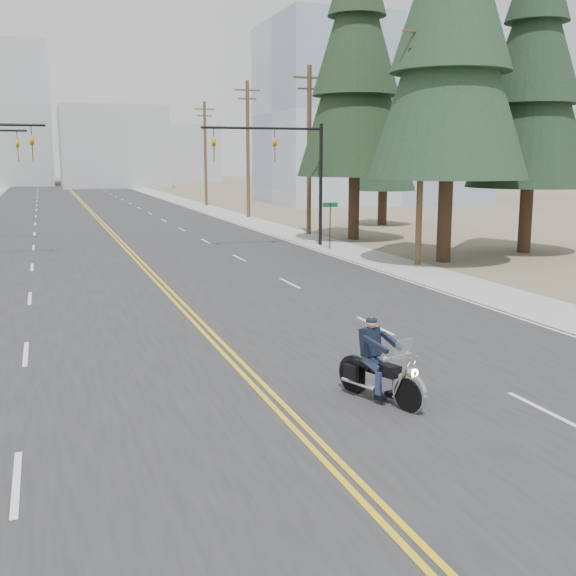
{
  "coord_description": "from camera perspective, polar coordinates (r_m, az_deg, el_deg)",
  "views": [
    {
      "loc": [
        -4.36,
        -7.39,
        5.04
      ],
      "look_at": [
        1.78,
        10.71,
        1.6
      ],
      "focal_mm": 45.0,
      "sensor_mm": 36.0,
      "label": 1
    }
  ],
  "objects": [
    {
      "name": "ground_plane",
      "position": [
        9.95,
        10.86,
        -20.42
      ],
      "size": [
        400.0,
        400.0,
        0.0
      ],
      "primitive_type": "plane",
      "color": "#776D56",
      "rests_on": "ground"
    },
    {
      "name": "road",
      "position": [
        77.67,
        -15.56,
        6.11
      ],
      "size": [
        20.0,
        200.0,
        0.01
      ],
      "primitive_type": "cube",
      "color": "#303033",
      "rests_on": "ground"
    },
    {
      "name": "sidewalk_right",
      "position": [
        79.16,
        -7.18,
        6.47
      ],
      "size": [
        3.0,
        200.0,
        0.01
      ],
      "primitive_type": "cube",
      "color": "#A5A5A0",
      "rests_on": "ground"
    },
    {
      "name": "traffic_mast_right",
      "position": [
        41.58,
        -0.02,
        10.06
      ],
      "size": [
        7.1,
        0.26,
        7.0
      ],
      "color": "black",
      "rests_on": "ground"
    },
    {
      "name": "street_sign",
      "position": [
        40.47,
        3.35,
        5.6
      ],
      "size": [
        0.9,
        0.06,
        2.62
      ],
      "color": "black",
      "rests_on": "ground"
    },
    {
      "name": "utility_pole_b",
      "position": [
        34.76,
        10.51,
        11.59
      ],
      "size": [
        2.2,
        0.3,
        11.5
      ],
      "color": "brown",
      "rests_on": "ground"
    },
    {
      "name": "utility_pole_c",
      "position": [
        48.42,
        1.68,
        11.01
      ],
      "size": [
        2.2,
        0.3,
        11.0
      ],
      "color": "brown",
      "rests_on": "ground"
    },
    {
      "name": "utility_pole_d",
      "position": [
        62.7,
        -3.19,
        11.05
      ],
      "size": [
        2.2,
        0.3,
        11.5
      ],
      "color": "brown",
      "rests_on": "ground"
    },
    {
      "name": "utility_pole_e",
      "position": [
        79.21,
        -6.55,
        10.63
      ],
      "size": [
        2.2,
        0.3,
        11.0
      ],
      "color": "brown",
      "rests_on": "ground"
    },
    {
      "name": "glass_building",
      "position": [
        85.65,
        6.61,
        13.45
      ],
      "size": [
        24.0,
        16.0,
        20.0
      ],
      "primitive_type": "cube",
      "color": "#9EB5CC",
      "rests_on": "ground"
    },
    {
      "name": "haze_bldg_b",
      "position": [
        132.98,
        -13.64,
        10.76
      ],
      "size": [
        18.0,
        14.0,
        14.0
      ],
      "primitive_type": "cube",
      "color": "#ADB2B7",
      "rests_on": "ground"
    },
    {
      "name": "haze_bldg_c",
      "position": [
        125.55,
        2.02,
        12.0
      ],
      "size": [
        16.0,
        12.0,
        18.0
      ],
      "primitive_type": "cube",
      "color": "#B7BCC6",
      "rests_on": "ground"
    },
    {
      "name": "haze_bldg_e",
      "position": [
        160.11,
        -8.3,
        10.44
      ],
      "size": [
        14.0,
        14.0,
        12.0
      ],
      "primitive_type": "cube",
      "color": "#B7BCC6",
      "rests_on": "ground"
    },
    {
      "name": "motorcyclist",
      "position": [
        15.19,
        7.36,
        -5.75
      ],
      "size": [
        1.68,
        2.46,
        1.77
      ],
      "primitive_type": null,
      "rotation": [
        0.0,
        0.0,
        3.49
      ],
      "color": "black",
      "rests_on": "ground"
    },
    {
      "name": "conifer_near",
      "position": [
        36.81,
        12.87,
        20.33
      ],
      "size": [
        7.67,
        7.67,
        20.32
      ],
      "rotation": [
        0.0,
        0.0,
        0.33
      ],
      "color": "#382619",
      "rests_on": "ground"
    },
    {
      "name": "conifer_mid",
      "position": [
        41.42,
        18.91,
        16.69
      ],
      "size": [
        6.6,
        6.6,
        17.6
      ],
      "rotation": [
        0.0,
        0.0,
        -0.01
      ],
      "color": "#382619",
      "rests_on": "ground"
    },
    {
      "name": "conifer_tall",
      "position": [
        46.11,
        5.42,
        18.05
      ],
      "size": [
        7.13,
        7.13,
        19.8
      ],
      "rotation": [
        0.0,
        0.0,
        0.29
      ],
      "color": "#382619",
      "rests_on": "ground"
    },
    {
      "name": "conifer_far",
      "position": [
        56.05,
        7.61,
        12.74
      ],
      "size": [
        4.95,
        4.95,
        13.27
      ],
      "rotation": [
        0.0,
        0.0,
        0.01
      ],
      "color": "#382619",
      "rests_on": "ground"
    }
  ]
}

